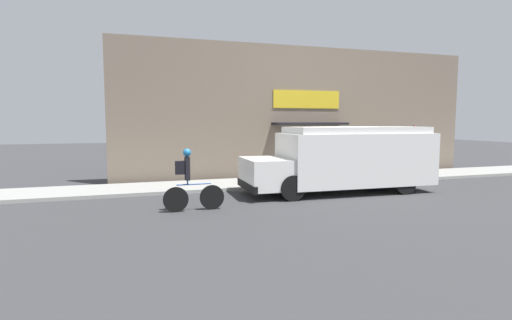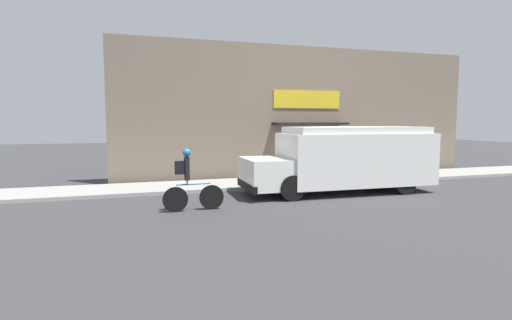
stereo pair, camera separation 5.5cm
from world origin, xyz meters
name	(u,v)px [view 2 (the right image)]	position (x,y,z in m)	size (l,w,h in m)	color
ground_plane	(335,186)	(0.00, 0.00, 0.00)	(70.00, 70.00, 0.00)	#38383A
sidewalk	(321,180)	(0.00, 1.16, 0.06)	(28.00, 2.31, 0.12)	#999993
storefront	(306,112)	(0.00, 2.71, 2.84)	(16.50, 1.01, 5.68)	#756656
school_bus	(346,158)	(-0.34, -1.35, 1.18)	(6.62, 2.74, 2.26)	white
cyclist	(189,181)	(-5.93, -2.64, 0.83)	(1.69, 0.22, 1.72)	black
stop_sign_post	(414,142)	(4.09, 0.61, 1.59)	(0.45, 0.45, 2.19)	slate
trash_bin	(286,169)	(-1.51, 1.21, 0.56)	(0.48, 0.48, 0.89)	#2D5138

